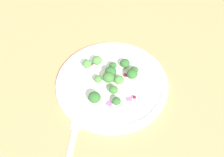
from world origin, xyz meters
TOP-DOWN VIEW (x-y plane):
  - ground_plane at (0.00, 0.00)cm, footprint 180.00×180.00cm
  - plate at (-1.49, -2.99)cm, footprint 27.97×27.97cm
  - dressing_pool at (-1.49, -2.99)cm, footprint 16.23×16.23cm
  - broccoli_floret_0 at (-2.79, -6.18)cm, footprint 1.94×1.94cm
  - broccoli_floret_1 at (-1.54, -3.92)cm, footprint 2.91×2.91cm
  - broccoli_floret_2 at (1.88, -4.35)cm, footprint 2.15×2.15cm
  - broccoli_floret_3 at (2.05, -9.38)cm, footprint 2.93×2.93cm
  - broccoli_floret_4 at (-0.24, 1.80)cm, footprint 2.70×2.70cm
  - broccoli_floret_5 at (-4.30, 2.21)cm, footprint 2.53×2.53cm
  - broccoli_floret_6 at (-8.04, -3.88)cm, footprint 2.53×2.53cm
  - broccoli_floret_7 at (-8.08, -6.60)cm, footprint 2.39×2.39cm
  - broccoli_floret_8 at (0.36, -1.82)cm, footprint 2.41×2.41cm
  - broccoli_floret_9 at (4.90, -5.16)cm, footprint 2.03×2.03cm
  - broccoli_floret_10 at (-3.05, -2.56)cm, footprint 2.87×2.87cm
  - broccoli_floret_11 at (-1.34, 3.31)cm, footprint 2.10×2.10cm
  - broccoli_floret_12 at (-4.94, -0.90)cm, footprint 1.94×1.94cm
  - cranberry_0 at (-0.14, -8.91)cm, footprint 0.86×0.86cm
  - cranberry_1 at (-1.49, 0.74)cm, footprint 0.99×0.99cm
  - cranberry_2 at (-8.48, -5.27)cm, footprint 0.82×0.82cm
  - cranberry_3 at (5.52, -0.67)cm, footprint 0.85×0.85cm
  - onion_bit_0 at (4.05, -6.50)cm, footprint 1.73×1.78cm
  - onion_bit_1 at (-8.76, -3.98)cm, footprint 1.33×1.36cm
  - onion_bit_2 at (-8.52, -6.50)cm, footprint 1.34×1.35cm
  - onion_bit_3 at (5.11, -1.83)cm, footprint 1.39×1.52cm
  - fork at (9.56, -18.73)cm, footprint 16.45×11.86cm

SIDE VIEW (x-z plane):
  - ground_plane at x=0.00cm, z-range -2.00..0.00cm
  - fork at x=9.56cm, z-range 0.00..0.50cm
  - plate at x=-1.49cm, z-range 0.01..1.71cm
  - dressing_pool at x=-1.49cm, z-range 1.20..1.40cm
  - onion_bit_0 at x=4.05cm, z-range 1.23..1.74cm
  - onion_bit_3 at x=5.11cm, z-range 1.25..1.74cm
  - onion_bit_1 at x=-8.76cm, z-range 1.33..1.73cm
  - cranberry_0 at x=-0.14cm, z-range 1.22..2.08cm
  - onion_bit_2 at x=-8.52cm, z-range 1.52..1.84cm
  - cranberry_1 at x=-1.49cm, z-range 1.39..2.38cm
  - cranberry_3 at x=5.52cm, z-range 1.64..2.50cm
  - cranberry_2 at x=-8.48cm, z-range 1.79..2.61cm
  - broccoli_floret_11 at x=-1.34cm, z-range 1.47..3.59cm
  - broccoli_floret_9 at x=4.90cm, z-range 1.71..3.77cm
  - broccoli_floret_5 at x=-4.30cm, z-range 1.48..4.04cm
  - broccoli_floret_0 at x=-2.79cm, z-range 1.88..3.85cm
  - broccoli_floret_12 at x=-4.94cm, z-range 1.90..3.86cm
  - broccoli_floret_2 at x=1.88cm, z-range 1.88..4.06cm
  - broccoli_floret_8 at x=0.36cm, z-range 1.89..4.33cm
  - broccoli_floret_6 at x=-8.04cm, z-range 2.01..4.57cm
  - broccoli_floret_4 at x=-0.24cm, z-range 1.96..4.70cm
  - broccoli_floret_10 at x=-3.05cm, z-range 1.92..4.83cm
  - broccoli_floret_7 at x=-8.08cm, z-range 2.18..4.60cm
  - broccoli_floret_3 at x=2.05cm, z-range 1.92..4.89cm
  - broccoli_floret_1 at x=-1.54cm, z-range 2.13..5.07cm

